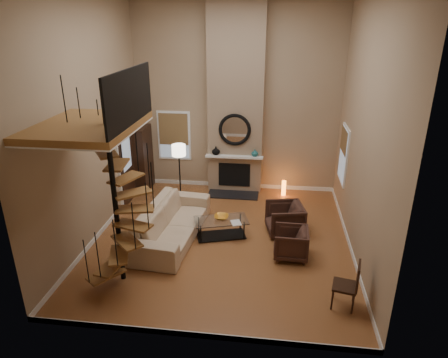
# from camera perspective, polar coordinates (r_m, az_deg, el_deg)

# --- Properties ---
(ground) EXTENTS (6.00, 6.50, 0.01)m
(ground) POSITION_cam_1_polar(r_m,az_deg,el_deg) (9.80, -0.30, -8.52)
(ground) COLOR #A96836
(ground) RESTS_ON ground
(back_wall) EXTENTS (6.00, 0.02, 5.50)m
(back_wall) POSITION_cam_1_polar(r_m,az_deg,el_deg) (11.88, 1.77, 11.23)
(back_wall) COLOR tan
(back_wall) RESTS_ON ground
(front_wall) EXTENTS (6.00, 0.02, 5.50)m
(front_wall) POSITION_cam_1_polar(r_m,az_deg,el_deg) (5.69, -4.65, -1.08)
(front_wall) COLOR tan
(front_wall) RESTS_ON ground
(left_wall) EXTENTS (0.02, 6.50, 5.50)m
(left_wall) POSITION_cam_1_polar(r_m,az_deg,el_deg) (9.58, -18.57, 7.46)
(left_wall) COLOR tan
(left_wall) RESTS_ON ground
(right_wall) EXTENTS (0.02, 6.50, 5.50)m
(right_wall) POSITION_cam_1_polar(r_m,az_deg,el_deg) (8.86, 19.41, 6.22)
(right_wall) COLOR tan
(right_wall) RESTS_ON ground
(baseboard_back) EXTENTS (6.00, 0.02, 0.12)m
(baseboard_back) POSITION_cam_1_polar(r_m,az_deg,el_deg) (12.65, 1.62, -0.84)
(baseboard_back) COLOR white
(baseboard_back) RESTS_ON ground
(baseboard_front) EXTENTS (6.00, 0.02, 0.12)m
(baseboard_front) POSITION_cam_1_polar(r_m,az_deg,el_deg) (7.19, -3.93, -21.18)
(baseboard_front) COLOR white
(baseboard_front) RESTS_ON ground
(baseboard_left) EXTENTS (0.02, 6.50, 0.12)m
(baseboard_left) POSITION_cam_1_polar(r_m,az_deg,el_deg) (10.53, -16.76, -6.81)
(baseboard_left) COLOR white
(baseboard_left) RESTS_ON ground
(baseboard_right) EXTENTS (0.02, 6.50, 0.12)m
(baseboard_right) POSITION_cam_1_polar(r_m,az_deg,el_deg) (9.88, 17.38, -8.92)
(baseboard_right) COLOR white
(baseboard_right) RESTS_ON ground
(chimney_breast) EXTENTS (1.60, 0.38, 5.50)m
(chimney_breast) POSITION_cam_1_polar(r_m,az_deg,el_deg) (11.69, 1.68, 11.05)
(chimney_breast) COLOR #8E755C
(chimney_breast) RESTS_ON ground
(hearth) EXTENTS (1.50, 0.60, 0.04)m
(hearth) POSITION_cam_1_polar(r_m,az_deg,el_deg) (12.06, 1.30, -2.24)
(hearth) COLOR black
(hearth) RESTS_ON ground
(firebox) EXTENTS (0.95, 0.02, 0.72)m
(firebox) POSITION_cam_1_polar(r_m,az_deg,el_deg) (12.12, 1.47, 0.61)
(firebox) COLOR black
(firebox) RESTS_ON chimney_breast
(mantel) EXTENTS (1.70, 0.18, 0.06)m
(mantel) POSITION_cam_1_polar(r_m,az_deg,el_deg) (11.83, 1.46, 3.17)
(mantel) COLOR white
(mantel) RESTS_ON chimney_breast
(mirror_frame) EXTENTS (0.94, 0.10, 0.94)m
(mirror_frame) POSITION_cam_1_polar(r_m,az_deg,el_deg) (11.66, 1.52, 6.99)
(mirror_frame) COLOR black
(mirror_frame) RESTS_ON chimney_breast
(mirror_disc) EXTENTS (0.80, 0.01, 0.80)m
(mirror_disc) POSITION_cam_1_polar(r_m,az_deg,el_deg) (11.67, 1.53, 7.00)
(mirror_disc) COLOR white
(mirror_disc) RESTS_ON chimney_breast
(vase_left) EXTENTS (0.24, 0.24, 0.25)m
(vase_left) POSITION_cam_1_polar(r_m,az_deg,el_deg) (11.89, -1.16, 4.04)
(vase_left) COLOR black
(vase_left) RESTS_ON mantel
(vase_right) EXTENTS (0.20, 0.20, 0.21)m
(vase_right) POSITION_cam_1_polar(r_m,az_deg,el_deg) (11.79, 4.39, 3.73)
(vase_right) COLOR #1B5C60
(vase_right) RESTS_ON mantel
(window_back) EXTENTS (1.02, 0.06, 1.52)m
(window_back) POSITION_cam_1_polar(r_m,az_deg,el_deg) (12.43, -7.11, 6.22)
(window_back) COLOR white
(window_back) RESTS_ON back_wall
(window_right) EXTENTS (0.06, 1.02, 1.52)m
(window_right) POSITION_cam_1_polar(r_m,az_deg,el_deg) (11.05, 16.60, 3.45)
(window_right) COLOR white
(window_right) RESTS_ON right_wall
(entry_door) EXTENTS (0.10, 1.05, 2.16)m
(entry_door) POSITION_cam_1_polar(r_m,az_deg,el_deg) (11.63, -13.71, 1.66)
(entry_door) COLOR white
(entry_door) RESTS_ON ground
(loft) EXTENTS (1.70, 2.20, 1.09)m
(loft) POSITION_cam_1_polar(r_m,az_deg,el_deg) (7.49, -18.09, 7.51)
(loft) COLOR olive
(loft) RESTS_ON left_wall
(spiral_stair) EXTENTS (1.47, 1.47, 4.06)m
(spiral_stair) POSITION_cam_1_polar(r_m,az_deg,el_deg) (7.86, -15.09, -2.75)
(spiral_stair) COLOR black
(spiral_stair) RESTS_ON ground
(hutch) EXTENTS (0.42, 0.90, 2.01)m
(hutch) POSITION_cam_1_polar(r_m,az_deg,el_deg) (12.48, -11.53, 2.76)
(hutch) COLOR black
(hutch) RESTS_ON ground
(sofa) EXTENTS (1.41, 3.04, 0.86)m
(sofa) POSITION_cam_1_polar(r_m,az_deg,el_deg) (9.78, -7.45, -6.09)
(sofa) COLOR #CAAD8C
(sofa) RESTS_ON ground
(armchair_near) EXTENTS (1.02, 1.00, 0.79)m
(armchair_near) POSITION_cam_1_polar(r_m,az_deg,el_deg) (10.05, 9.05, -5.64)
(armchair_near) COLOR #3C231C
(armchair_near) RESTS_ON ground
(armchair_far) EXTENTS (0.76, 0.74, 0.68)m
(armchair_far) POSITION_cam_1_polar(r_m,az_deg,el_deg) (9.08, 9.88, -8.94)
(armchair_far) COLOR #3C231C
(armchair_far) RESTS_ON ground
(coffee_table) EXTENTS (1.40, 0.98, 0.47)m
(coffee_table) POSITION_cam_1_polar(r_m,az_deg,el_deg) (9.77, -0.41, -6.66)
(coffee_table) COLOR silver
(coffee_table) RESTS_ON ground
(bowl) EXTENTS (0.35, 0.35, 0.09)m
(bowl) POSITION_cam_1_polar(r_m,az_deg,el_deg) (9.71, -0.38, -5.42)
(bowl) COLOR orange
(bowl) RESTS_ON coffee_table
(book) EXTENTS (0.30, 0.35, 0.03)m
(book) POSITION_cam_1_polar(r_m,az_deg,el_deg) (9.52, 1.56, -6.28)
(book) COLOR gray
(book) RESTS_ON coffee_table
(floor_lamp) EXTENTS (0.39, 0.39, 1.70)m
(floor_lamp) POSITION_cam_1_polar(r_m,az_deg,el_deg) (11.24, -6.41, 3.42)
(floor_lamp) COLOR black
(floor_lamp) RESTS_ON ground
(accent_lamp) EXTENTS (0.13, 0.13, 0.45)m
(accent_lamp) POSITION_cam_1_polar(r_m,az_deg,el_deg) (12.07, 8.46, -1.26)
(accent_lamp) COLOR orange
(accent_lamp) RESTS_ON ground
(side_chair) EXTENTS (0.51, 0.50, 0.94)m
(side_chair) POSITION_cam_1_polar(r_m,az_deg,el_deg) (7.80, 17.44, -13.91)
(side_chair) COLOR black
(side_chair) RESTS_ON ground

